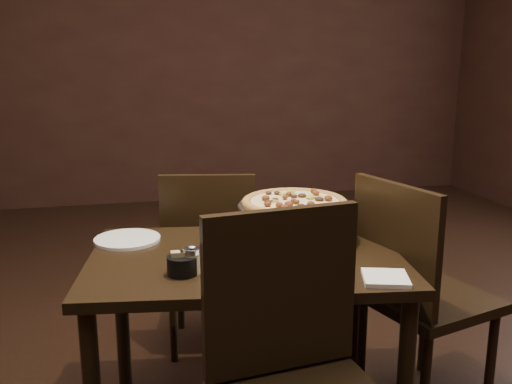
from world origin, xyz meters
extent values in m
cube|color=black|center=(0.00, 3.51, 1.40)|extent=(6.00, 0.02, 2.80)
cube|color=black|center=(-0.06, -0.08, 0.66)|extent=(1.18, 0.87, 0.04)
cylinder|color=black|center=(-0.50, 0.29, 0.32)|extent=(0.05, 0.05, 0.64)
cylinder|color=black|center=(0.47, 0.15, 0.32)|extent=(0.05, 0.05, 0.64)
cylinder|color=silver|center=(0.16, 0.04, 0.68)|extent=(0.15, 0.15, 0.01)
cylinder|color=silver|center=(0.16, 0.04, 0.74)|extent=(0.03, 0.03, 0.12)
cylinder|color=silver|center=(0.16, 0.04, 0.81)|extent=(0.10, 0.10, 0.01)
cylinder|color=gray|center=(0.16, 0.04, 0.81)|extent=(0.42, 0.42, 0.01)
torus|color=gray|center=(0.16, 0.04, 0.81)|extent=(0.43, 0.43, 0.01)
cylinder|color=#965F2D|center=(0.16, 0.04, 0.82)|extent=(0.39, 0.39, 0.01)
torus|color=#965F2D|center=(0.16, 0.04, 0.82)|extent=(0.40, 0.40, 0.03)
cylinder|color=#E6C27E|center=(0.16, 0.04, 0.83)|extent=(0.33, 0.33, 0.01)
cylinder|color=#FBF3C3|center=(-0.26, -0.21, 0.71)|extent=(0.05, 0.05, 0.07)
cylinder|color=silver|center=(-0.26, -0.21, 0.75)|extent=(0.05, 0.05, 0.02)
ellipsoid|color=silver|center=(-0.26, -0.21, 0.77)|extent=(0.03, 0.03, 0.01)
cylinder|color=#94290D|center=(-0.16, -0.19, 0.72)|extent=(0.06, 0.06, 0.09)
cylinder|color=silver|center=(-0.16, -0.19, 0.77)|extent=(0.07, 0.07, 0.02)
ellipsoid|color=silver|center=(-0.16, -0.19, 0.79)|extent=(0.04, 0.04, 0.01)
cylinder|color=black|center=(-0.29, -0.21, 0.71)|extent=(0.10, 0.10, 0.06)
cube|color=tan|center=(-0.31, -0.21, 0.72)|extent=(0.04, 0.03, 0.07)
cube|color=tan|center=(-0.28, -0.21, 0.72)|extent=(0.04, 0.03, 0.07)
cube|color=white|center=(0.32, -0.41, 0.69)|extent=(0.17, 0.17, 0.01)
cylinder|color=white|center=(-0.46, 0.18, 0.68)|extent=(0.25, 0.25, 0.01)
cylinder|color=white|center=(-0.02, -0.31, 0.68)|extent=(0.25, 0.25, 0.01)
cone|color=silver|center=(0.06, -0.11, 0.82)|extent=(0.13, 0.13, 0.00)
cylinder|color=black|center=(0.06, -0.11, 0.82)|extent=(0.06, 0.11, 0.02)
cube|color=black|center=(-0.08, 0.58, 0.42)|extent=(0.48, 0.48, 0.04)
cube|color=black|center=(-0.12, 0.40, 0.66)|extent=(0.40, 0.11, 0.43)
cylinder|color=black|center=(0.11, 0.71, 0.20)|extent=(0.03, 0.03, 0.40)
cylinder|color=black|center=(-0.21, 0.78, 0.20)|extent=(0.03, 0.03, 0.40)
cylinder|color=black|center=(0.05, 0.39, 0.20)|extent=(0.03, 0.03, 0.40)
cylinder|color=black|center=(-0.28, 0.45, 0.20)|extent=(0.03, 0.03, 0.40)
cube|color=black|center=(-0.05, -0.52, 0.72)|extent=(0.45, 0.09, 0.47)
cube|color=black|center=(0.67, -0.09, 0.44)|extent=(0.53, 0.53, 0.04)
cube|color=black|center=(0.48, -0.14, 0.70)|extent=(0.15, 0.42, 0.45)
cylinder|color=black|center=(0.88, -0.20, 0.21)|extent=(0.04, 0.04, 0.42)
cylinder|color=black|center=(0.79, 0.13, 0.21)|extent=(0.04, 0.04, 0.42)
cylinder|color=black|center=(0.45, 0.03, 0.21)|extent=(0.04, 0.04, 0.42)
camera|label=1|loc=(-0.45, -1.93, 1.35)|focal=40.00mm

